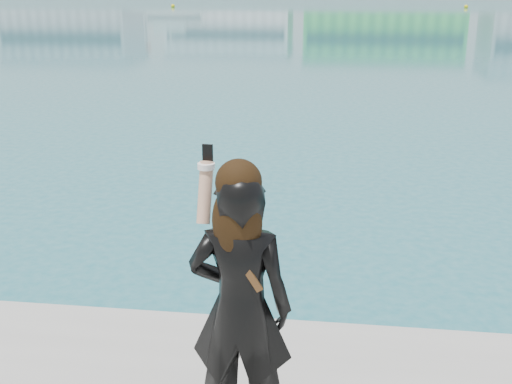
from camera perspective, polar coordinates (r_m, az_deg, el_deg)
buoy_near at (r=86.01m, az=18.16°, el=15.28°), size 0.50×0.50×0.50m
buoy_far at (r=84.68m, az=-7.40°, el=15.97°), size 0.50×0.50×0.50m
woman at (r=3.75m, az=-1.43°, el=-9.61°), size 0.63×0.43×1.76m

